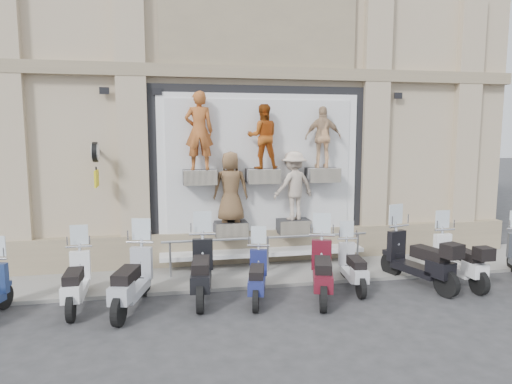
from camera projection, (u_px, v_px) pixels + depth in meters
ground at (290, 305)px, 9.04m from camera, size 90.00×90.00×0.00m
sidewalk at (267, 271)px, 11.08m from camera, size 16.00×2.20×0.08m
building at (235, 53)px, 15.07m from camera, size 14.00×8.60×12.00m
shop_vitrine at (263, 173)px, 11.41m from camera, size 5.60×0.96×4.30m
guard_rail at (268, 255)px, 10.93m from camera, size 5.06×0.10×0.93m
clock_sign_bracket at (96, 159)px, 10.32m from camera, size 0.10×0.80×1.02m
scooter_b at (76, 270)px, 8.79m from camera, size 0.59×1.88×1.52m
scooter_c at (132, 268)px, 8.68m from camera, size 1.09×2.13×1.66m
scooter_d at (201, 258)px, 9.27m from camera, size 0.86×2.15×1.70m
scooter_e at (257, 266)px, 9.21m from camera, size 0.92×1.81×1.42m
scooter_f at (322, 259)px, 9.30m from camera, size 1.18×2.13×1.66m
scooter_g at (353, 257)px, 9.91m from camera, size 0.71×1.76×1.39m
scooter_h at (418, 248)px, 10.02m from camera, size 1.21×2.24×1.75m
scooter_i at (459, 250)px, 10.18m from camera, size 0.62×1.96×1.58m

